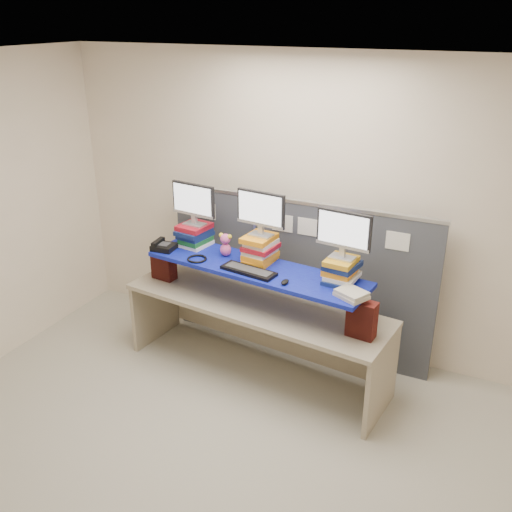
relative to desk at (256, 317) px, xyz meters
The scene contains 18 objects.
room 1.48m from the desk, 82.17° to the right, with size 5.00×4.00×2.80m.
cubicle_partition 0.61m from the desk, 73.33° to the left, with size 2.60×0.06×1.53m.
desk is the anchor object (origin of this frame).
brick_pier_left 1.04m from the desk, behind, with size 0.22×0.12×0.30m, color maroon.
brick_pier_right 1.04m from the desk, ahead, with size 0.22×0.12×0.30m, color maroon.
blue_board 0.47m from the desk, 82.87° to the right, with size 1.99×0.50×0.04m, color #0C0B8D.
book_stack_left 0.95m from the desk, 164.36° to the left, with size 0.29×0.35×0.20m.
book_stack_center 0.62m from the desk, 96.71° to the left, with size 0.28×0.31×0.24m.
book_stack_right 0.95m from the desk, ahead, with size 0.28×0.32×0.20m.
monitor_left 1.18m from the desk, 164.27° to the left, with size 0.45×0.15×0.39m.
monitor_center 0.96m from the desk, 95.53° to the left, with size 0.45×0.15×0.39m.
monitor_right 1.18m from the desk, ahead, with size 0.45×0.15×0.39m.
keyboard 0.52m from the desk, 93.89° to the right, with size 0.50×0.23×0.03m.
mouse 0.64m from the desk, 29.50° to the right, with size 0.05×0.10×0.03m, color black.
desk_phone 1.07m from the desk, behind, with size 0.21×0.20×0.09m.
headset 0.73m from the desk, behind, with size 0.17×0.17×0.02m, color black.
plush_toy 0.69m from the desk, 163.86° to the left, with size 0.12×0.09×0.21m.
binder_stack 1.05m from the desk, 12.39° to the right, with size 0.28×0.26×0.05m.
Camera 1 is at (1.72, -2.78, 3.08)m, focal length 40.00 mm.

